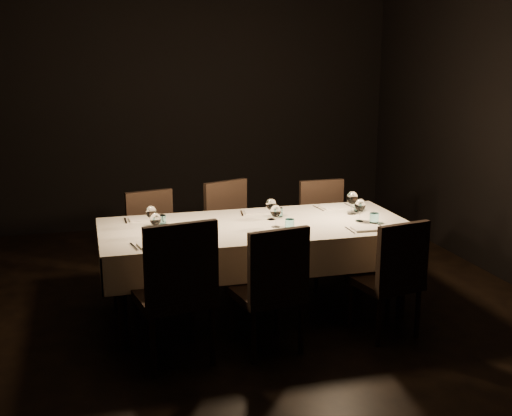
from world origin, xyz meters
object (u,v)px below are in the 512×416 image
object	(u,v)px
dining_table	(256,233)
chair_far_left	(154,237)
chair_near_right	(392,273)
chair_far_center	(233,227)
chair_near_left	(176,287)
chair_near_center	(271,284)
chair_far_right	(325,224)

from	to	relation	value
dining_table	chair_far_left	world-z (taller)	chair_far_left
chair_near_right	chair_far_center	distance (m)	1.77
chair_near_left	chair_near_right	size ratio (longest dim) A/B	1.13
chair_near_left	chair_far_center	distance (m)	1.73
chair_near_right	chair_far_center	size ratio (longest dim) A/B	0.97
dining_table	chair_near_center	bearing A→B (deg)	-96.92
dining_table	chair_near_right	distance (m)	1.15
chair_near_right	chair_far_left	distance (m)	2.19
chair_far_left	chair_far_right	bearing A→B (deg)	-13.17
chair_near_center	chair_far_right	bearing A→B (deg)	-133.76
chair_near_right	chair_far_left	size ratio (longest dim) A/B	1.01
chair_near_right	chair_far_center	bearing A→B (deg)	-71.58
dining_table	chair_far_center	distance (m)	0.82
chair_near_left	chair_far_right	world-z (taller)	chair_near_left
dining_table	chair_near_right	size ratio (longest dim) A/B	2.72
chair_near_center	chair_far_center	distance (m)	1.57
dining_table	chair_near_left	distance (m)	1.09
dining_table	chair_near_right	bearing A→B (deg)	-40.60
chair_far_left	chair_far_center	world-z (taller)	chair_far_center
chair_near_right	chair_far_right	bearing A→B (deg)	-102.23
chair_near_left	chair_near_center	xyz separation A→B (m)	(0.68, -0.00, -0.04)
chair_far_left	chair_far_center	distance (m)	0.75
chair_near_center	chair_near_right	distance (m)	0.96
dining_table	chair_near_right	world-z (taller)	chair_near_right
chair_far_left	dining_table	bearing A→B (deg)	-57.19
chair_near_right	chair_far_right	size ratio (longest dim) A/B	1.00
chair_near_right	chair_far_right	world-z (taller)	chair_far_right
chair_far_left	chair_near_right	bearing A→B (deg)	-55.43
dining_table	chair_far_right	bearing A→B (deg)	39.47
chair_near_center	chair_far_center	xyz separation A→B (m)	(0.08, 1.56, -0.00)
chair_near_right	chair_far_left	bearing A→B (deg)	-53.47
dining_table	chair_near_left	xyz separation A→B (m)	(-0.77, -0.76, -0.12)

